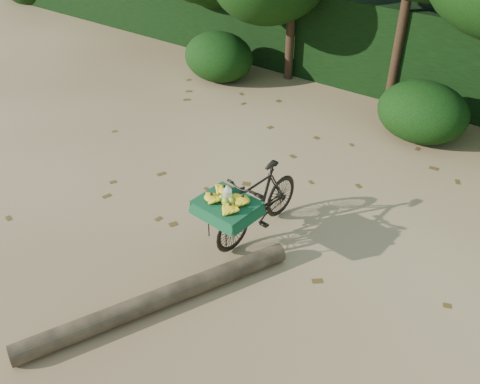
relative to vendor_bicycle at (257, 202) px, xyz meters
The scene contains 6 objects.
ground 0.98m from the vendor_bicycle, 147.89° to the right, with size 80.00×80.00×0.00m, color tan.
vendor_bicycle is the anchor object (origin of this frame).
fallen_log 1.79m from the vendor_bicycle, 93.63° to the right, with size 0.23×0.23×3.24m, color brown.
hedge_backdrop 5.91m from the vendor_bicycle, 96.97° to the left, with size 26.00×1.80×1.80m, color black.
bush_clumps 3.86m from the vendor_bicycle, 93.21° to the left, with size 8.80×1.70×0.90m, color black, non-canonical shape.
leaf_litter 0.89m from the vendor_bicycle, 164.33° to the left, with size 7.00×7.30×0.01m, color #513A15, non-canonical shape.
Camera 1 is at (3.72, -3.97, 4.40)m, focal length 38.00 mm.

